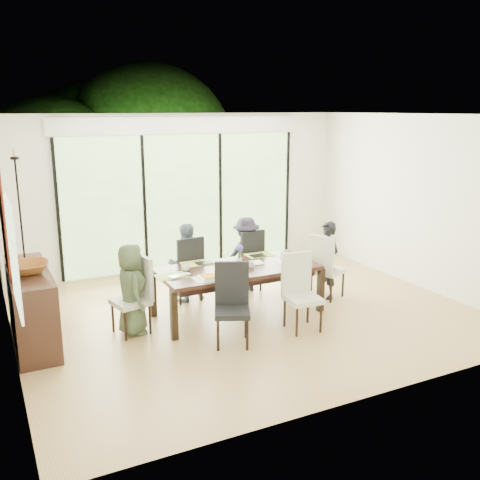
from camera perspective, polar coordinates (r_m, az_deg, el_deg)
name	(u,v)px	position (r m, az deg, el deg)	size (l,w,h in m)	color
floor	(248,314)	(7.50, 0.86, -7.88)	(6.00, 5.00, 0.01)	#9B6E3E
ceiling	(249,114)	(6.97, 0.94, 13.28)	(6.00, 5.00, 0.01)	white
wall_back	(182,193)	(9.38, -6.16, 5.05)	(6.00, 0.02, 2.70)	white
wall_front	(373,267)	(5.08, 13.97, -2.85)	(6.00, 0.02, 2.70)	silver
wall_left	(3,243)	(6.36, -23.99, -0.31)	(0.02, 5.00, 2.70)	silver
wall_right	(418,202)	(8.88, 18.48, 3.91)	(0.02, 5.00, 2.70)	beige
glass_doors	(183,201)	(9.37, -6.05, 4.11)	(4.20, 0.02, 2.30)	#598C3F
blinds_header	(182,125)	(9.23, -6.24, 12.08)	(4.40, 0.06, 0.28)	white
mullion_a	(58,212)	(8.87, -18.86, 2.88)	(0.05, 0.04, 2.30)	black
mullion_b	(145,205)	(9.14, -10.15, 3.73)	(0.05, 0.04, 2.30)	black
mullion_c	(220,199)	(9.62, -2.11, 4.43)	(0.05, 0.04, 2.30)	black
mullion_d	(287,193)	(10.27, 5.05, 4.99)	(0.05, 0.04, 2.30)	black
side_window	(13,256)	(5.16, -23.02, -1.58)	(0.02, 0.90, 1.00)	#8CAD7F
deck	(168,258)	(10.50, -7.65, -1.87)	(6.00, 1.80, 0.10)	#503622
rail_top	(155,220)	(11.10, -9.09, 2.12)	(6.00, 0.08, 0.06)	brown
foliage_left	(52,176)	(11.56, -19.37, 6.45)	(3.20, 3.20, 3.20)	#14380F
foliage_mid	(148,152)	(12.56, -9.77, 9.21)	(4.00, 4.00, 4.00)	#14380F
foliage_right	(234,175)	(12.52, -0.63, 6.91)	(2.80, 2.80, 2.80)	#14380F
foliage_far	(98,159)	(13.01, -14.91, 8.31)	(3.60, 3.60, 3.60)	#14380F
table_top	(238,269)	(7.30, -0.24, -3.08)	(2.16, 0.99, 0.05)	black
table_apron	(238,274)	(7.32, -0.24, -3.69)	(1.98, 0.81, 0.09)	black
table_leg_fl	(174,316)	(6.64, -7.05, -8.02)	(0.08, 0.08, 0.62)	black
table_leg_fr	(321,290)	(7.58, 8.60, -5.28)	(0.08, 0.08, 0.62)	black
table_leg_bl	(153,294)	(7.41, -9.28, -5.75)	(0.08, 0.08, 0.62)	black
table_leg_br	(288,273)	(8.26, 5.20, -3.56)	(0.08, 0.08, 0.62)	black
chair_left_end	(130,296)	(6.85, -11.64, -5.87)	(0.41, 0.41, 0.99)	beige
chair_right_end	(328,266)	(8.09, 9.36, -2.70)	(0.41, 0.41, 0.99)	silver
chair_far_left	(185,268)	(7.92, -5.89, -2.94)	(0.41, 0.41, 0.99)	black
chair_far_right	(245,259)	(8.31, 0.59, -2.07)	(0.41, 0.41, 0.99)	black
chair_near_left	(232,306)	(6.40, -0.84, -7.01)	(0.41, 0.41, 0.99)	black
chair_near_right	(303,293)	(6.86, 6.76, -5.64)	(0.41, 0.41, 0.99)	beige
person_left_end	(131,289)	(6.83, -11.51, -5.17)	(0.54, 0.34, 1.16)	#3F4F35
person_right_end	(327,260)	(8.05, 9.27, -2.14)	(0.54, 0.34, 1.16)	black
person_far_left	(185,262)	(7.88, -5.85, -2.38)	(0.54, 0.34, 1.16)	slate
person_far_right	(246,254)	(8.27, 0.65, -1.53)	(0.54, 0.34, 1.16)	#262030
placemat_left	(172,276)	(6.94, -7.32, -3.83)	(0.40, 0.29, 0.01)	#8BBF44
placemat_right	(297,258)	(7.74, 6.09, -1.94)	(0.40, 0.29, 0.01)	#85B340
placemat_far_l	(196,263)	(7.47, -4.70, -2.50)	(0.40, 0.29, 0.01)	#AEC446
placemat_far_r	(259,255)	(7.87, 2.07, -1.59)	(0.40, 0.29, 0.01)	#9AB842
placemat_paper	(209,278)	(6.81, -3.30, -4.09)	(0.40, 0.29, 0.01)	white
tablet_far_l	(204,263)	(7.45, -3.85, -2.44)	(0.23, 0.16, 0.01)	black
tablet_far_r	(258,256)	(7.81, 1.92, -1.67)	(0.22, 0.15, 0.01)	black
papers	(284,261)	(7.57, 4.69, -2.27)	(0.27, 0.20, 0.00)	white
platter_base	(209,277)	(6.81, -3.30, -3.98)	(0.23, 0.23, 0.02)	white
platter_snacks	(209,276)	(6.80, -3.30, -3.85)	(0.18, 0.18, 0.01)	orange
vase	(239,262)	(7.34, -0.06, -2.32)	(0.07, 0.07, 0.11)	silver
hyacinth_stems	(239,254)	(7.31, -0.06, -1.51)	(0.04, 0.04, 0.14)	#337226
hyacinth_blooms	(239,248)	(7.29, -0.06, -0.82)	(0.10, 0.10, 0.10)	#5E50C8
laptop	(182,276)	(6.88, -6.26, -3.89)	(0.30, 0.19, 0.02)	silver
cup_a	(186,267)	(7.14, -5.83, -2.94)	(0.11, 0.11, 0.09)	white
cup_b	(251,264)	(7.26, 1.17, -2.61)	(0.09, 0.09, 0.08)	white
cup_c	(284,255)	(7.73, 4.76, -1.61)	(0.11, 0.11, 0.09)	white
book	(252,263)	(7.44, 1.32, -2.47)	(0.15, 0.20, 0.02)	white
sideboard	(31,306)	(6.95, -21.36, -6.61)	(0.46, 1.62, 0.91)	black
bowl	(28,268)	(6.70, -21.66, -2.75)	(0.48, 0.48, 0.12)	brown
candlestick_base	(25,261)	(7.15, -21.96, -2.10)	(0.10, 0.10, 0.04)	black
candlestick_shaft	(20,210)	(7.01, -22.43, 2.93)	(0.02, 0.02, 1.27)	black
candlestick_pan	(15,158)	(6.93, -22.91, 8.05)	(0.10, 0.10, 0.03)	black
candle	(14,153)	(6.92, -22.96, 8.55)	(0.04, 0.04, 0.10)	silver
tapestry	(1,205)	(6.69, -24.12, 3.39)	(0.02, 1.00, 1.50)	maroon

